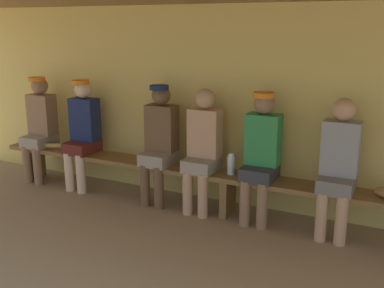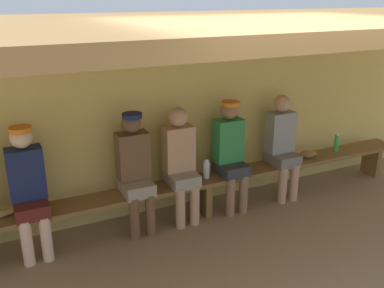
% 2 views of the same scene
% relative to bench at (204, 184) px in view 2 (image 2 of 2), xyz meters
% --- Properties ---
extents(ground_plane, '(24.00, 24.00, 0.00)m').
position_rel_bench_xyz_m(ground_plane, '(0.00, -1.55, -0.39)').
color(ground_plane, '#937754').
extents(back_wall, '(8.00, 0.20, 2.20)m').
position_rel_bench_xyz_m(back_wall, '(0.00, 0.45, 0.71)').
color(back_wall, '#D8BC60').
rests_on(back_wall, ground).
extents(dugout_roof, '(8.00, 2.80, 0.12)m').
position_rel_bench_xyz_m(dugout_roof, '(0.00, -0.85, 1.87)').
color(dugout_roof, olive).
rests_on(dugout_roof, back_wall).
extents(bench, '(6.00, 0.36, 0.46)m').
position_rel_bench_xyz_m(bench, '(0.00, 0.00, 0.00)').
color(bench, brown).
rests_on(bench, ground).
extents(player_in_red, '(0.34, 0.42, 1.34)m').
position_rel_bench_xyz_m(player_in_red, '(1.11, 0.00, 0.34)').
color(player_in_red, slate).
rests_on(player_in_red, ground).
extents(player_leftmost, '(0.34, 0.42, 1.34)m').
position_rel_bench_xyz_m(player_leftmost, '(0.35, 0.00, 0.36)').
color(player_leftmost, '#333338').
rests_on(player_leftmost, ground).
extents(player_with_sunglasses, '(0.34, 0.42, 1.34)m').
position_rel_bench_xyz_m(player_with_sunglasses, '(-1.92, 0.00, 0.36)').
color(player_with_sunglasses, '#591E19').
rests_on(player_with_sunglasses, ground).
extents(player_shirtless_tan, '(0.34, 0.42, 1.34)m').
position_rel_bench_xyz_m(player_shirtless_tan, '(-0.84, 0.00, 0.36)').
color(player_shirtless_tan, gray).
rests_on(player_shirtless_tan, ground).
extents(player_in_blue, '(0.34, 0.42, 1.34)m').
position_rel_bench_xyz_m(player_in_blue, '(-0.30, 0.00, 0.34)').
color(player_in_blue, gray).
rests_on(player_in_blue, ground).
extents(water_bottle_orange, '(0.08, 0.08, 0.23)m').
position_rel_bench_xyz_m(water_bottle_orange, '(0.03, 0.00, 0.18)').
color(water_bottle_orange, silver).
rests_on(water_bottle_orange, bench).
extents(water_bottle_clear, '(0.06, 0.06, 0.26)m').
position_rel_bench_xyz_m(water_bottle_clear, '(2.04, 0.01, 0.20)').
color(water_bottle_clear, green).
rests_on(water_bottle_clear, bench).
extents(baseball_glove_dark_brown, '(0.27, 0.21, 0.09)m').
position_rel_bench_xyz_m(baseball_glove_dark_brown, '(1.55, 0.01, 0.12)').
color(baseball_glove_dark_brown, olive).
rests_on(baseball_glove_dark_brown, bench).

